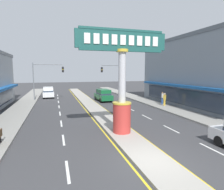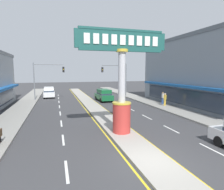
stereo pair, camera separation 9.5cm
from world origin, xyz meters
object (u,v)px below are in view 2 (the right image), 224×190
(district_sign, at_px, (122,85))
(storefront_right, at_px, (211,72))
(suv_near_left_lane, at_px, (104,95))
(traffic_light_right_side, at_px, (117,74))
(traffic_light_left_side, at_px, (45,75))
(pedestrian_far_side, at_px, (163,97))
(pedestrian_near_kerb, at_px, (165,99))
(suv_near_right_lane, at_px, (49,92))

(district_sign, distance_m, storefront_right, 17.04)
(district_sign, bearing_deg, suv_near_left_lane, 80.66)
(traffic_light_right_side, xyz_separation_m, suv_near_left_lane, (-3.58, -4.00, -3.26))
(traffic_light_left_side, bearing_deg, traffic_light_right_side, 3.98)
(traffic_light_left_side, bearing_deg, pedestrian_far_side, -30.25)
(traffic_light_right_side, bearing_deg, traffic_light_left_side, -176.02)
(district_sign, xyz_separation_m, suv_near_left_lane, (2.70, 16.40, -2.75))
(suv_near_left_lane, relative_size, pedestrian_near_kerb, 2.80)
(storefront_right, relative_size, traffic_light_left_side, 3.55)
(suv_near_left_lane, height_order, pedestrian_far_side, pedestrian_far_side)
(traffic_light_right_side, bearing_deg, suv_near_left_lane, -131.82)
(pedestrian_far_side, bearing_deg, traffic_light_left_side, 149.75)
(district_sign, xyz_separation_m, traffic_light_right_side, (6.28, 20.40, 0.52))
(storefront_right, height_order, pedestrian_far_side, storefront_right)
(district_sign, height_order, suv_near_right_lane, district_sign)
(storefront_right, xyz_separation_m, suv_near_left_lane, (-12.56, 8.88, -3.74))
(storefront_right, xyz_separation_m, pedestrian_near_kerb, (-5.90, 1.47, -3.59))
(suv_near_left_lane, bearing_deg, traffic_light_right_side, 48.18)
(storefront_right, relative_size, pedestrian_near_kerb, 13.09)
(district_sign, relative_size, pedestrian_far_side, 4.43)
(traffic_light_left_side, bearing_deg, suv_near_right_lane, 85.95)
(traffic_light_left_side, bearing_deg, suv_near_left_lane, -19.22)
(pedestrian_near_kerb, bearing_deg, pedestrian_far_side, 72.22)
(district_sign, relative_size, pedestrian_near_kerb, 4.55)
(district_sign, height_order, traffic_light_right_side, district_sign)
(traffic_light_right_side, bearing_deg, pedestrian_far_side, -71.27)
(suv_near_right_lane, distance_m, pedestrian_near_kerb, 21.14)
(suv_near_left_lane, bearing_deg, suv_near_right_lane, 140.72)
(pedestrian_near_kerb, relative_size, pedestrian_far_side, 0.97)
(district_sign, distance_m, suv_near_right_lane, 24.41)
(district_sign, bearing_deg, traffic_light_left_side, 107.83)
(traffic_light_left_side, relative_size, suv_near_left_lane, 1.32)
(district_sign, distance_m, traffic_light_right_side, 21.35)
(district_sign, xyz_separation_m, suv_near_right_lane, (-6.00, 23.51, -2.75))
(traffic_light_left_side, height_order, pedestrian_far_side, traffic_light_left_side)
(suv_near_left_lane, distance_m, pedestrian_near_kerb, 9.97)
(district_sign, distance_m, suv_near_left_lane, 16.84)
(suv_near_right_lane, bearing_deg, pedestrian_far_side, -40.25)
(suv_near_right_lane, relative_size, suv_near_left_lane, 0.99)
(suv_near_right_lane, relative_size, pedestrian_far_side, 2.71)
(traffic_light_left_side, height_order, suv_near_left_lane, traffic_light_left_side)
(traffic_light_left_side, bearing_deg, pedestrian_near_kerb, -33.99)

